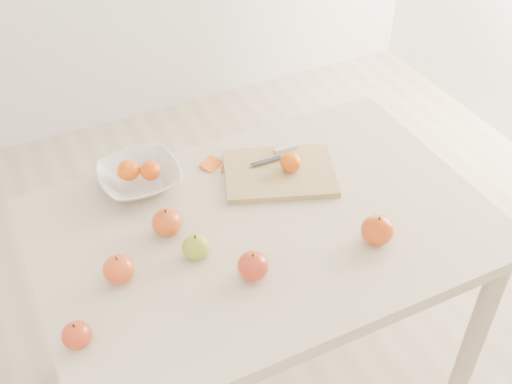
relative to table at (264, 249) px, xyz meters
name	(u,v)px	position (x,y,z in m)	size (l,w,h in m)	color
ground	(262,381)	(0.00, 0.00, -0.65)	(3.50, 3.50, 0.00)	#C6B293
table	(264,249)	(0.00, 0.00, 0.00)	(1.20, 0.80, 0.75)	beige
cutting_board	(279,173)	(0.13, 0.16, 0.11)	(0.31, 0.23, 0.02)	tan
board_tangerine	(291,162)	(0.16, 0.15, 0.14)	(0.06, 0.06, 0.05)	#CF4107
fruit_bowl	(139,178)	(-0.25, 0.29, 0.13)	(0.23, 0.23, 0.06)	silver
bowl_tangerine_near	(128,170)	(-0.27, 0.30, 0.15)	(0.06, 0.06, 0.06)	#D66607
bowl_tangerine_far	(150,171)	(-0.22, 0.28, 0.15)	(0.06, 0.06, 0.05)	#E84B08
orange_peel_a	(211,165)	(-0.03, 0.29, 0.10)	(0.06, 0.04, 0.00)	#E1540F
orange_peel_b	(229,170)	(0.01, 0.24, 0.10)	(0.04, 0.04, 0.00)	#D0500E
paring_knife	(282,151)	(0.18, 0.23, 0.12)	(0.17, 0.05, 0.01)	silver
apple_green	(196,247)	(-0.21, -0.03, 0.13)	(0.07, 0.07, 0.06)	#618515
apple_red_e	(377,230)	(0.23, -0.19, 0.14)	(0.08, 0.08, 0.08)	#981402
apple_red_d	(76,335)	(-0.54, -0.16, 0.13)	(0.07, 0.07, 0.06)	maroon
apple_red_b	(119,269)	(-0.40, -0.02, 0.13)	(0.08, 0.08, 0.07)	#A51B1D
apple_red_c	(253,266)	(-0.11, -0.15, 0.13)	(0.08, 0.08, 0.07)	maroon
apple_red_a	(167,222)	(-0.24, 0.08, 0.13)	(0.08, 0.08, 0.07)	maroon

